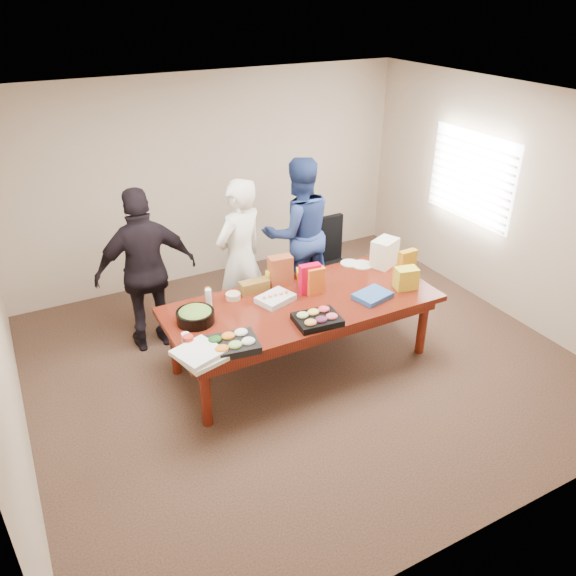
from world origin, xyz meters
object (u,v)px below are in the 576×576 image
salad_bowl (195,317)px  person_center (240,258)px  office_chair (334,267)px  sheet_cake (275,299)px  conference_table (302,332)px  person_right (298,233)px

salad_bowl → person_center: bearing=43.9°
office_chair → salad_bowl: size_ratio=2.92×
office_chair → sheet_cake: (-1.19, -0.76, 0.25)m
office_chair → sheet_cake: 1.43m
conference_table → person_right: bearing=63.1°
person_right → sheet_cake: bearing=57.8°
person_center → person_right: (0.90, 0.29, 0.02)m
office_chair → person_right: (-0.34, 0.31, 0.40)m
office_chair → salad_bowl: 2.20m
person_center → salad_bowl: size_ratio=5.01×
office_chair → person_center: 1.30m
office_chair → salad_bowl: (-2.05, -0.76, 0.27)m
conference_table → office_chair: 1.32m
office_chair → person_center: size_ratio=0.58×
conference_table → person_right: size_ratio=1.49×
person_center → conference_table: bearing=85.4°
conference_table → person_right: 1.47m
conference_table → sheet_cake: sheet_cake is taller
sheet_cake → salad_bowl: 0.86m
sheet_cake → salad_bowl: (-0.86, -0.00, 0.03)m
office_chair → person_center: person_center is taller
office_chair → person_center: (-1.24, 0.02, 0.38)m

